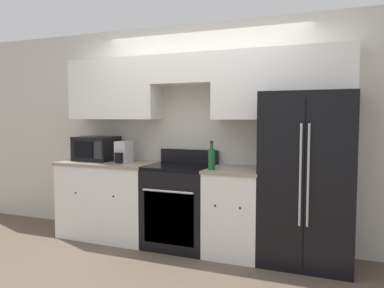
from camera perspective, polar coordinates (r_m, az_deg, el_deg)
ground_plane at (r=4.18m, az=-1.65°, el=-16.81°), size 12.00×12.00×0.00m
wall_back at (r=4.44m, az=1.42°, el=4.33°), size 8.00×0.39×2.60m
lower_cabinets_left at (r=4.82m, az=-12.47°, el=-8.19°), size 1.20×0.64×0.94m
lower_cabinets_right at (r=4.15m, az=6.62°, el=-10.13°), size 0.60×0.64×0.94m
oven_range at (r=4.36m, az=-1.86°, el=-9.34°), size 0.74×0.65×1.10m
refrigerator at (r=3.98m, az=17.17°, el=-5.05°), size 0.90×0.72×1.74m
microwave at (r=4.92m, az=-14.38°, el=-0.66°), size 0.49×0.40×0.30m
bottle at (r=3.94m, az=3.01°, el=-2.18°), size 0.07×0.07×0.30m
electric_kettle at (r=4.61m, az=-10.44°, el=-1.29°), size 0.15×0.27×0.26m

